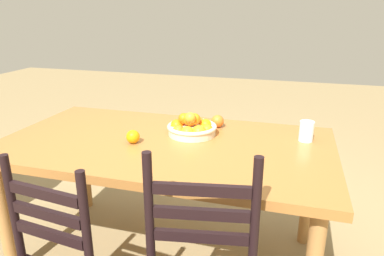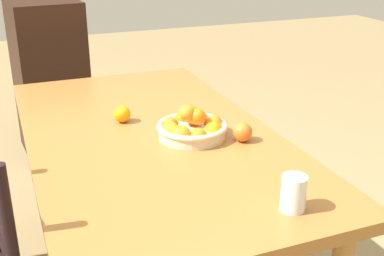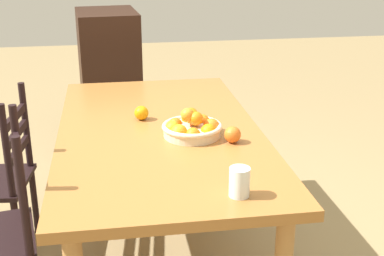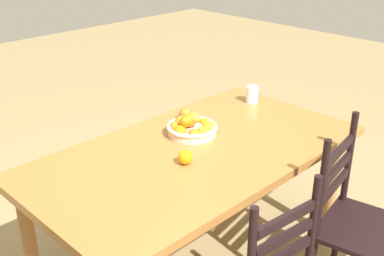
# 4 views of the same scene
# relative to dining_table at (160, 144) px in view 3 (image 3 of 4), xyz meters

# --- Properties ---
(dining_table) EXTENTS (1.83, 1.00, 0.77)m
(dining_table) POSITION_rel_dining_table_xyz_m (0.00, 0.00, 0.00)
(dining_table) COLOR #9D642F
(dining_table) RESTS_ON ground
(cabinet) EXTENTS (0.62, 0.50, 1.12)m
(cabinet) POSITION_rel_dining_table_xyz_m (1.69, 0.23, -0.13)
(cabinet) COLOR black
(cabinet) RESTS_ON ground
(fruit_bowl) EXTENTS (0.29, 0.29, 0.14)m
(fruit_bowl) POSITION_rel_dining_table_xyz_m (-0.11, -0.15, 0.13)
(fruit_bowl) COLOR beige
(fruit_bowl) RESTS_ON dining_table
(orange_loose_0) EXTENTS (0.08, 0.08, 0.08)m
(orange_loose_0) POSITION_rel_dining_table_xyz_m (-0.23, -0.32, 0.12)
(orange_loose_0) COLOR orange
(orange_loose_0) RESTS_ON dining_table
(orange_loose_1) EXTENTS (0.07, 0.07, 0.07)m
(orange_loose_1) POSITION_rel_dining_table_xyz_m (0.16, 0.08, 0.12)
(orange_loose_1) COLOR orange
(orange_loose_1) RESTS_ON dining_table
(drinking_glass) EXTENTS (0.08, 0.08, 0.11)m
(drinking_glass) POSITION_rel_dining_table_xyz_m (-0.75, -0.23, 0.14)
(drinking_glass) COLOR silver
(drinking_glass) RESTS_ON dining_table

